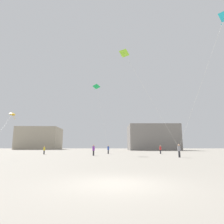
{
  "coord_description": "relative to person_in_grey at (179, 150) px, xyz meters",
  "views": [
    {
      "loc": [
        -0.29,
        -7.81,
        1.44
      ],
      "look_at": [
        0.0,
        22.05,
        6.88
      ],
      "focal_mm": 30.56,
      "sensor_mm": 36.0,
      "label": 1
    }
  ],
  "objects": [
    {
      "name": "ground_plane",
      "position": [
        -9.09,
        -18.46,
        -0.98
      ],
      "size": [
        300.0,
        300.0,
        0.0
      ],
      "primitive_type": "plane",
      "color": "#9E9689"
    },
    {
      "name": "person_in_grey",
      "position": [
        0.0,
        0.0,
        0.0
      ],
      "size": [
        0.39,
        0.39,
        1.79
      ],
      "rotation": [
        0.0,
        0.0,
        5.91
      ],
      "color": "#2D2D33",
      "rests_on": "ground_plane"
    },
    {
      "name": "person_in_purple",
      "position": [
        -12.08,
        5.28,
        -0.03
      ],
      "size": [
        0.38,
        0.38,
        1.75
      ],
      "rotation": [
        0.0,
        0.0,
        3.43
      ],
      "color": "#2D2D33",
      "rests_on": "ground_plane"
    },
    {
      "name": "person_in_red",
      "position": [
        0.71,
        12.48,
        -0.05
      ],
      "size": [
        0.37,
        0.37,
        1.71
      ],
      "rotation": [
        0.0,
        0.0,
        2.02
      ],
      "color": "#2D2D33",
      "rests_on": "ground_plane"
    },
    {
      "name": "person_in_blue",
      "position": [
        -9.75,
        12.88,
        -0.04
      ],
      "size": [
        0.37,
        0.37,
        1.72
      ],
      "rotation": [
        0.0,
        0.0,
        3.61
      ],
      "color": "#2D2D33",
      "rests_on": "ground_plane"
    },
    {
      "name": "person_in_yellow",
      "position": [
        -21.93,
        10.76,
        -0.12
      ],
      "size": [
        0.34,
        0.34,
        1.57
      ],
      "rotation": [
        0.0,
        0.0,
        0.75
      ],
      "color": "#2D2D33",
      "rests_on": "ground_plane"
    },
    {
      "name": "kite_amber_diamond",
      "position": [
        -22.01,
        -2.0,
        4.53
      ],
      "size": [
        3.73,
        9.78,
        4.6
      ],
      "color": "yellow"
    },
    {
      "name": "kite_emerald_delta",
      "position": [
        -12.25,
        12.32,
        12.61
      ],
      "size": [
        3.23,
        0.98,
        12.99
      ],
      "color": "green"
    },
    {
      "name": "kite_cyan_delta",
      "position": [
        1.87,
        -9.28,
        12.8
      ],
      "size": [
        2.66,
        10.05,
        13.2
      ],
      "color": "#1EB2C6"
    },
    {
      "name": "kite_lime_delta",
      "position": [
        -7.43,
        -3.76,
        11.78
      ],
      "size": [
        8.31,
        4.44,
        12.16
      ],
      "color": "#8CD12D"
    },
    {
      "name": "building_left_hall",
      "position": [
        -46.09,
        74.45,
        4.63
      ],
      "size": [
        20.59,
        17.67,
        11.23
      ],
      "color": "#A39984",
      "rests_on": "ground_plane"
    },
    {
      "name": "building_centre_hall",
      "position": [
        7.91,
        52.28,
        4.08
      ],
      "size": [
        19.56,
        14.81,
        10.12
      ],
      "color": "gray",
      "rests_on": "ground_plane"
    }
  ]
}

